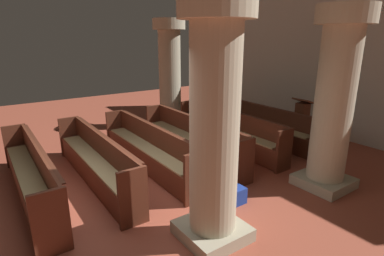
{
  "coord_description": "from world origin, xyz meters",
  "views": [
    {
      "loc": [
        4.24,
        -1.66,
        2.61
      ],
      "look_at": [
        -0.85,
        1.91,
        0.75
      ],
      "focal_mm": 28.73,
      "sensor_mm": 36.0,
      "label": 1
    }
  ],
  "objects_px": {
    "hymn_book": "(232,110)",
    "pew_row_5": "(30,172)",
    "pew_row_3": "(148,147)",
    "pillar_aisle_rear": "(214,122)",
    "kneeler_box_blue": "(233,194)",
    "pew_row_1": "(228,129)",
    "pillar_aisle_side": "(335,98)",
    "pew_row_4": "(95,158)",
    "pew_row_0": "(259,122)",
    "lectern": "(301,122)",
    "pew_row_2": "(191,137)",
    "pillar_far_side": "(170,72)"
  },
  "relations": [
    {
      "from": "hymn_book",
      "to": "pew_row_5",
      "type": "bearing_deg",
      "value": -88.86
    },
    {
      "from": "pew_row_3",
      "to": "pillar_aisle_rear",
      "type": "distance_m",
      "value": 2.79
    },
    {
      "from": "pillar_aisle_rear",
      "to": "kneeler_box_blue",
      "type": "height_order",
      "value": "pillar_aisle_rear"
    },
    {
      "from": "pew_row_1",
      "to": "pew_row_5",
      "type": "distance_m",
      "value": 4.3
    },
    {
      "from": "pillar_aisle_side",
      "to": "kneeler_box_blue",
      "type": "distance_m",
      "value": 2.34
    },
    {
      "from": "pew_row_3",
      "to": "pillar_aisle_rear",
      "type": "bearing_deg",
      "value": -7.78
    },
    {
      "from": "pew_row_4",
      "to": "pew_row_1",
      "type": "bearing_deg",
      "value": 90.0
    },
    {
      "from": "pew_row_0",
      "to": "pew_row_5",
      "type": "relative_size",
      "value": 1.0
    },
    {
      "from": "lectern",
      "to": "hymn_book",
      "type": "xyz_separation_m",
      "value": [
        -0.65,
        -1.88,
        0.44
      ]
    },
    {
      "from": "pew_row_1",
      "to": "pillar_aisle_side",
      "type": "relative_size",
      "value": 1.11
    },
    {
      "from": "pew_row_3",
      "to": "kneeler_box_blue",
      "type": "distance_m",
      "value": 2.1
    },
    {
      "from": "pew_row_5",
      "to": "pew_row_3",
      "type": "bearing_deg",
      "value": 90.0
    },
    {
      "from": "pew_row_4",
      "to": "lectern",
      "type": "bearing_deg",
      "value": 83.99
    },
    {
      "from": "pew_row_2",
      "to": "lectern",
      "type": "xyz_separation_m",
      "value": [
        0.56,
        3.15,
        -0.02
      ]
    },
    {
      "from": "pew_row_0",
      "to": "pillar_far_side",
      "type": "xyz_separation_m",
      "value": [
        -2.47,
        -1.2,
        1.14
      ]
    },
    {
      "from": "pillar_aisle_side",
      "to": "kneeler_box_blue",
      "type": "xyz_separation_m",
      "value": [
        -0.52,
        -1.73,
        -1.48
      ]
    },
    {
      "from": "pew_row_2",
      "to": "pillar_aisle_side",
      "type": "height_order",
      "value": "pillar_aisle_side"
    },
    {
      "from": "pew_row_1",
      "to": "pew_row_5",
      "type": "bearing_deg",
      "value": -90.0
    },
    {
      "from": "pew_row_0",
      "to": "pillar_aisle_rear",
      "type": "bearing_deg",
      "value": -54.76
    },
    {
      "from": "pew_row_4",
      "to": "pillar_aisle_rear",
      "type": "relative_size",
      "value": 1.11
    },
    {
      "from": "pew_row_2",
      "to": "pew_row_3",
      "type": "relative_size",
      "value": 1.0
    },
    {
      "from": "pew_row_0",
      "to": "pew_row_3",
      "type": "relative_size",
      "value": 1.0
    },
    {
      "from": "pew_row_0",
      "to": "pew_row_1",
      "type": "distance_m",
      "value": 1.08
    },
    {
      "from": "pew_row_1",
      "to": "lectern",
      "type": "relative_size",
      "value": 3.17
    },
    {
      "from": "lectern",
      "to": "pillar_aisle_side",
      "type": "bearing_deg",
      "value": -45.31
    },
    {
      "from": "pew_row_3",
      "to": "lectern",
      "type": "bearing_deg",
      "value": 82.48
    },
    {
      "from": "pew_row_4",
      "to": "pillar_far_side",
      "type": "relative_size",
      "value": 1.11
    },
    {
      "from": "pew_row_3",
      "to": "pew_row_5",
      "type": "height_order",
      "value": "same"
    },
    {
      "from": "pillar_far_side",
      "to": "pillar_aisle_rear",
      "type": "distance_m",
      "value": 5.53
    },
    {
      "from": "pew_row_2",
      "to": "pew_row_1",
      "type": "bearing_deg",
      "value": 90.0
    },
    {
      "from": "pew_row_1",
      "to": "pillar_aisle_rear",
      "type": "relative_size",
      "value": 1.11
    },
    {
      "from": "pew_row_3",
      "to": "kneeler_box_blue",
      "type": "height_order",
      "value": "pew_row_3"
    },
    {
      "from": "pillar_far_side",
      "to": "pillar_aisle_rear",
      "type": "xyz_separation_m",
      "value": [
        5.0,
        -2.37,
        0.0
      ]
    },
    {
      "from": "kneeler_box_blue",
      "to": "pillar_far_side",
      "type": "bearing_deg",
      "value": 161.26
    },
    {
      "from": "pew_row_4",
      "to": "pew_row_5",
      "type": "height_order",
      "value": "same"
    },
    {
      "from": "pew_row_0",
      "to": "pew_row_5",
      "type": "distance_m",
      "value": 5.38
    },
    {
      "from": "pew_row_3",
      "to": "pillar_aisle_rear",
      "type": "relative_size",
      "value": 1.11
    },
    {
      "from": "pew_row_5",
      "to": "pillar_aisle_side",
      "type": "height_order",
      "value": "pillar_aisle_side"
    },
    {
      "from": "pew_row_5",
      "to": "pillar_aisle_side",
      "type": "bearing_deg",
      "value": 60.13
    },
    {
      "from": "pew_row_0",
      "to": "kneeler_box_blue",
      "type": "bearing_deg",
      "value": -53.58
    },
    {
      "from": "pew_row_1",
      "to": "pew_row_2",
      "type": "bearing_deg",
      "value": -90.0
    },
    {
      "from": "pew_row_1",
      "to": "pew_row_5",
      "type": "relative_size",
      "value": 1.0
    },
    {
      "from": "pillar_far_side",
      "to": "pillar_aisle_rear",
      "type": "bearing_deg",
      "value": -25.42
    },
    {
      "from": "pillar_aisle_side",
      "to": "pillar_aisle_rear",
      "type": "bearing_deg",
      "value": -90.0
    },
    {
      "from": "pew_row_1",
      "to": "kneeler_box_blue",
      "type": "xyz_separation_m",
      "value": [
        2.0,
        -1.64,
        -0.34
      ]
    },
    {
      "from": "pew_row_0",
      "to": "pew_row_3",
      "type": "height_order",
      "value": "same"
    },
    {
      "from": "pew_row_2",
      "to": "pew_row_4",
      "type": "distance_m",
      "value": 2.15
    },
    {
      "from": "pew_row_1",
      "to": "pew_row_3",
      "type": "relative_size",
      "value": 1.0
    },
    {
      "from": "pew_row_3",
      "to": "pew_row_4",
      "type": "height_order",
      "value": "same"
    },
    {
      "from": "pew_row_0",
      "to": "lectern",
      "type": "relative_size",
      "value": 3.17
    }
  ]
}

